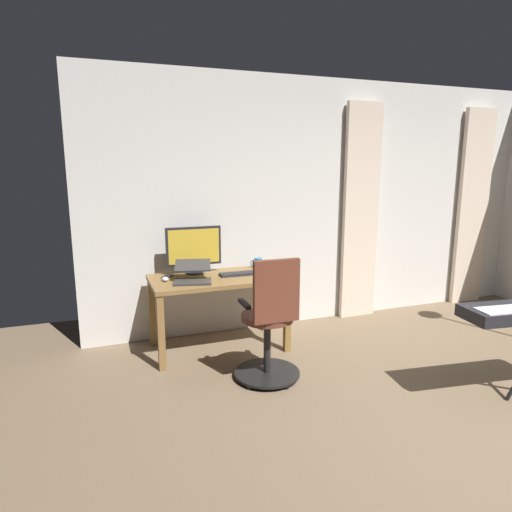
{
  "coord_description": "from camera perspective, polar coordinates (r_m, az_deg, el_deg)",
  "views": [
    {
      "loc": [
        2.52,
        1.62,
        1.78
      ],
      "look_at": [
        1.26,
        -1.8,
        1.03
      ],
      "focal_mm": 31.25,
      "sensor_mm": 36.0,
      "label": 1
    }
  ],
  "objects": [
    {
      "name": "laptop",
      "position": [
        4.14,
        -8.1,
        -2.47
      ],
      "size": [
        0.41,
        0.43,
        0.17
      ],
      "rotation": [
        0.0,
        0.0,
        -0.25
      ],
      "color": "#333338",
      "rests_on": "desk"
    },
    {
      "name": "office_chair",
      "position": [
        3.69,
        1.82,
        -8.76
      ],
      "size": [
        0.56,
        0.56,
        1.07
      ],
      "rotation": [
        0.0,
        0.0,
        3.12
      ],
      "color": "black",
      "rests_on": "ground"
    },
    {
      "name": "desk",
      "position": [
        4.32,
        -4.88,
        -3.95
      ],
      "size": [
        1.28,
        0.68,
        0.73
      ],
      "color": "olive",
      "rests_on": "ground"
    },
    {
      "name": "mug_tea",
      "position": [
        4.65,
        0.22,
        -0.88
      ],
      "size": [
        0.13,
        0.08,
        0.1
      ],
      "color": "teal",
      "rests_on": "desk"
    },
    {
      "name": "cell_phone_face_up",
      "position": [
        4.54,
        1.38,
        -1.8
      ],
      "size": [
        0.13,
        0.16,
        0.01
      ],
      "primitive_type": "cube",
      "rotation": [
        0.0,
        0.0,
        0.5
      ],
      "color": "#232328",
      "rests_on": "desk"
    },
    {
      "name": "curtain_right_panel",
      "position": [
        5.3,
        13.24,
        5.35
      ],
      "size": [
        0.44,
        0.06,
        2.47
      ],
      "primitive_type": "cube",
      "color": "beige",
      "rests_on": "ground"
    },
    {
      "name": "computer_mouse",
      "position": [
        4.21,
        -11.54,
        -2.9
      ],
      "size": [
        0.06,
        0.1,
        0.04
      ],
      "primitive_type": "ellipsoid",
      "color": "white",
      "rests_on": "desk"
    },
    {
      "name": "computer_monitor",
      "position": [
        4.41,
        -7.97,
        1.06
      ],
      "size": [
        0.55,
        0.18,
        0.46
      ],
      "color": "#232328",
      "rests_on": "desk"
    },
    {
      "name": "back_room_partition",
      "position": [
        5.18,
        8.99,
        6.69
      ],
      "size": [
        5.44,
        0.1,
        2.7
      ],
      "primitive_type": "cube",
      "color": "silver",
      "rests_on": "ground"
    },
    {
      "name": "cell_phone_by_monitor",
      "position": [
        4.36,
        -11.28,
        -2.58
      ],
      "size": [
        0.14,
        0.16,
        0.01
      ],
      "primitive_type": "cube",
      "rotation": [
        0.0,
        0.0,
        -0.59
      ],
      "color": "#232328",
      "rests_on": "desk"
    },
    {
      "name": "curtain_left_panel",
      "position": [
        6.38,
        25.99,
        5.49
      ],
      "size": [
        0.45,
        0.06,
        2.47
      ],
      "primitive_type": "cube",
      "color": "beige",
      "rests_on": "ground"
    },
    {
      "name": "computer_keyboard",
      "position": [
        4.36,
        -1.92,
        -2.27
      ],
      "size": [
        0.42,
        0.12,
        0.02
      ],
      "primitive_type": "cube",
      "color": "#232328",
      "rests_on": "desk"
    }
  ]
}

